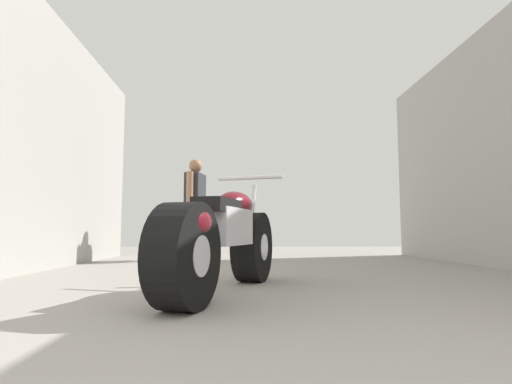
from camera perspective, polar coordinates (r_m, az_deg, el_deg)
name	(u,v)px	position (r m, az deg, el deg)	size (l,w,h in m)	color
ground_plane	(285,278)	(4.12, 4.02, -11.84)	(16.75, 16.75, 0.00)	gray
garage_partition_left	(9,120)	(4.80, -31.17, 8.58)	(0.08, 7.68, 3.12)	#A3A099
motorcycle_maroon_cruiser	(224,239)	(3.05, -4.50, -6.58)	(0.91, 2.01, 0.96)	black
mechanic_in_blue	(195,202)	(6.74, -8.48, -1.45)	(0.32, 0.66, 1.64)	#384766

